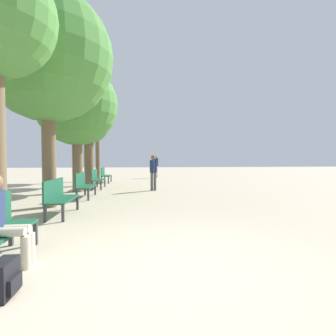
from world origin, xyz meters
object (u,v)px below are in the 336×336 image
bench_row_3 (97,178)px  tree_row_1 (47,57)px  pedestrian_mid (153,170)px  tree_row_3 (89,124)px  bench_row_1 (59,195)px  tree_row_4 (97,109)px  bench_row_4 (105,174)px  backpack (4,279)px  person_seated (3,218)px  bench_row_2 (84,184)px  tree_row_2 (77,105)px  pedestrian_near (156,165)px

bench_row_3 → tree_row_1: size_ratio=0.24×
pedestrian_mid → tree_row_3: bearing=141.7°
bench_row_1 → tree_row_4: tree_row_4 is taller
bench_row_4 → tree_row_4: 4.40m
bench_row_4 → tree_row_4: size_ratio=0.26×
tree_row_1 → backpack: (1.24, -5.23, -4.20)m
tree_row_3 → person_seated: (0.86, -10.73, -2.62)m
bench_row_2 → tree_row_1: bearing=-109.0°
bench_row_1 → person_seated: 3.24m
bench_row_3 → tree_row_4: size_ratio=0.26×
bench_row_1 → backpack: size_ratio=3.98×
tree_row_2 → pedestrian_mid: size_ratio=3.44×
bench_row_2 → pedestrian_mid: pedestrian_mid is taller
person_seated → pedestrian_near: 16.22m
tree_row_1 → tree_row_2: (0.00, 3.61, -0.67)m
tree_row_3 → pedestrian_mid: bearing=-38.3°
bench_row_2 → bench_row_4: bearing=90.0°
bench_row_2 → pedestrian_near: pedestrian_near is taller
tree_row_2 → tree_row_4: (0.00, 5.70, 0.90)m
bench_row_3 → bench_row_2: bearing=-90.0°
pedestrian_mid → person_seated: bearing=-106.7°
bench_row_2 → tree_row_2: size_ratio=0.28×
bench_row_2 → tree_row_2: bearing=108.9°
tree_row_3 → pedestrian_mid: 4.82m
bench_row_1 → person_seated: (0.24, -3.22, 0.15)m
bench_row_1 → pedestrian_near: 13.13m
bench_row_3 → pedestrian_near: bearing=63.6°
bench_row_4 → pedestrian_mid: size_ratio=0.95×
bench_row_2 → backpack: bearing=-85.0°
tree_row_1 → tree_row_2: tree_row_1 is taller
bench_row_2 → tree_row_2: 3.74m
bench_row_3 → tree_row_4: (-0.62, 4.48, 4.11)m
tree_row_4 → pedestrian_mid: bearing=-59.7°
bench_row_1 → bench_row_4: (0.00, 9.07, 0.00)m
bench_row_1 → bench_row_4: bearing=90.0°
bench_row_3 → tree_row_3: (-0.62, 1.45, 2.77)m
pedestrian_near → pedestrian_mid: pedestrian_near is taller
tree_row_2 → tree_row_3: tree_row_2 is taller
pedestrian_mid → bench_row_1: bearing=-118.6°
bench_row_2 → tree_row_3: (-0.62, 4.48, 2.77)m
person_seated → backpack: (0.38, -0.78, -0.48)m
pedestrian_mid → tree_row_4: bearing=120.3°
bench_row_4 → pedestrian_mid: 4.97m
tree_row_3 → pedestrian_mid: (3.29, -2.60, -2.37)m
bench_row_2 → tree_row_1: tree_row_1 is taller
bench_row_2 → pedestrian_mid: 3.29m
tree_row_1 → pedestrian_near: tree_row_1 is taller
bench_row_2 → tree_row_1: 4.32m
pedestrian_near → person_seated: bearing=-100.9°
bench_row_4 → tree_row_2: (-0.62, -4.24, 3.21)m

